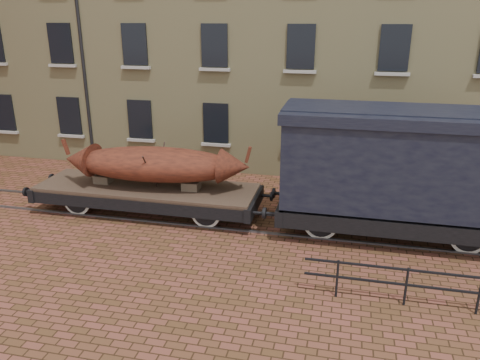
# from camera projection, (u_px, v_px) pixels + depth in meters

# --- Properties ---
(ground) EXTENTS (90.00, 90.00, 0.00)m
(ground) POSITION_uv_depth(u_px,v_px,m) (249.00, 222.00, 15.67)
(ground) COLOR #4E311B
(warehouse_cream) EXTENTS (40.00, 10.19, 14.00)m
(warehouse_cream) POSITION_uv_depth(u_px,v_px,m) (356.00, 5.00, 21.89)
(warehouse_cream) COLOR tan
(warehouse_cream) RESTS_ON ground
(rail_track) EXTENTS (30.00, 1.52, 0.06)m
(rail_track) POSITION_uv_depth(u_px,v_px,m) (249.00, 221.00, 15.66)
(rail_track) COLOR #59595E
(rail_track) RESTS_ON ground
(flatcar_wagon) EXTENTS (8.56, 2.32, 1.29)m
(flatcar_wagon) POSITION_uv_depth(u_px,v_px,m) (147.00, 191.00, 16.16)
(flatcar_wagon) COLOR brown
(flatcar_wagon) RESTS_ON ground
(iron_boat) EXTENTS (6.55, 2.20, 1.57)m
(iron_boat) POSITION_uv_depth(u_px,v_px,m) (155.00, 164.00, 15.75)
(iron_boat) COLOR maroon
(iron_boat) RESTS_ON flatcar_wagon
(goods_van) EXTENTS (7.76, 2.83, 4.01)m
(goods_van) POSITION_uv_depth(u_px,v_px,m) (398.00, 159.00, 13.88)
(goods_van) COLOR black
(goods_van) RESTS_ON ground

